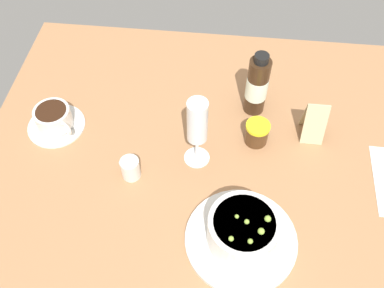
{
  "coord_description": "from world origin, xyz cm",
  "views": [
    {
      "loc": [
        1.66,
        -60.8,
        81.66
      ],
      "look_at": [
        -4.42,
        -4.64,
        6.77
      ],
      "focal_mm": 39.93,
      "sensor_mm": 36.0,
      "label": 1
    }
  ],
  "objects_px": {
    "wine_glass": "(197,125)",
    "menu_card": "(314,120)",
    "jam_jar": "(257,133)",
    "sauce_bottle_brown": "(257,86)",
    "creamer_jug": "(130,168)",
    "coffee_cup": "(54,119)",
    "porridge_bowl": "(242,232)"
  },
  "relations": [
    {
      "from": "jam_jar",
      "to": "coffee_cup",
      "type": "bearing_deg",
      "value": -178.99
    },
    {
      "from": "creamer_jug",
      "to": "jam_jar",
      "type": "bearing_deg",
      "value": 24.89
    },
    {
      "from": "jam_jar",
      "to": "sauce_bottle_brown",
      "type": "xyz_separation_m",
      "value": [
        -0.01,
        0.1,
        0.05
      ]
    },
    {
      "from": "coffee_cup",
      "to": "creamer_jug",
      "type": "height_order",
      "value": "same"
    },
    {
      "from": "porridge_bowl",
      "to": "menu_card",
      "type": "xyz_separation_m",
      "value": [
        0.16,
        0.3,
        0.01
      ]
    },
    {
      "from": "wine_glass",
      "to": "menu_card",
      "type": "relative_size",
      "value": 1.8
    },
    {
      "from": "wine_glass",
      "to": "sauce_bottle_brown",
      "type": "distance_m",
      "value": 0.22
    },
    {
      "from": "porridge_bowl",
      "to": "jam_jar",
      "type": "distance_m",
      "value": 0.27
    },
    {
      "from": "wine_glass",
      "to": "coffee_cup",
      "type": "bearing_deg",
      "value": 170.77
    },
    {
      "from": "creamer_jug",
      "to": "sauce_bottle_brown",
      "type": "relative_size",
      "value": 0.33
    },
    {
      "from": "jam_jar",
      "to": "sauce_bottle_brown",
      "type": "height_order",
      "value": "sauce_bottle_brown"
    },
    {
      "from": "coffee_cup",
      "to": "sauce_bottle_brown",
      "type": "distance_m",
      "value": 0.5
    },
    {
      "from": "jam_jar",
      "to": "menu_card",
      "type": "xyz_separation_m",
      "value": [
        0.13,
        0.03,
        0.02
      ]
    },
    {
      "from": "coffee_cup",
      "to": "sauce_bottle_brown",
      "type": "xyz_separation_m",
      "value": [
        0.48,
        0.11,
        0.05
      ]
    },
    {
      "from": "wine_glass",
      "to": "sauce_bottle_brown",
      "type": "height_order",
      "value": "wine_glass"
    },
    {
      "from": "wine_glass",
      "to": "jam_jar",
      "type": "height_order",
      "value": "wine_glass"
    },
    {
      "from": "porridge_bowl",
      "to": "coffee_cup",
      "type": "xyz_separation_m",
      "value": [
        -0.46,
        0.26,
        -0.01
      ]
    },
    {
      "from": "coffee_cup",
      "to": "menu_card",
      "type": "relative_size",
      "value": 1.34
    },
    {
      "from": "coffee_cup",
      "to": "jam_jar",
      "type": "relative_size",
      "value": 2.42
    },
    {
      "from": "sauce_bottle_brown",
      "to": "porridge_bowl",
      "type": "bearing_deg",
      "value": -92.76
    },
    {
      "from": "porridge_bowl",
      "to": "wine_glass",
      "type": "height_order",
      "value": "wine_glass"
    },
    {
      "from": "creamer_jug",
      "to": "menu_card",
      "type": "xyz_separation_m",
      "value": [
        0.41,
        0.16,
        0.02
      ]
    },
    {
      "from": "wine_glass",
      "to": "sauce_bottle_brown",
      "type": "xyz_separation_m",
      "value": [
        0.13,
        0.17,
        -0.04
      ]
    },
    {
      "from": "coffee_cup",
      "to": "jam_jar",
      "type": "bearing_deg",
      "value": 1.01
    },
    {
      "from": "coffee_cup",
      "to": "jam_jar",
      "type": "xyz_separation_m",
      "value": [
        0.49,
        0.01,
        0.0
      ]
    },
    {
      "from": "porridge_bowl",
      "to": "wine_glass",
      "type": "relative_size",
      "value": 1.22
    },
    {
      "from": "sauce_bottle_brown",
      "to": "menu_card",
      "type": "height_order",
      "value": "sauce_bottle_brown"
    },
    {
      "from": "creamer_jug",
      "to": "sauce_bottle_brown",
      "type": "xyz_separation_m",
      "value": [
        0.27,
        0.23,
        0.05
      ]
    },
    {
      "from": "creamer_jug",
      "to": "jam_jar",
      "type": "relative_size",
      "value": 1.0
    },
    {
      "from": "porridge_bowl",
      "to": "creamer_jug",
      "type": "relative_size",
      "value": 3.94
    },
    {
      "from": "creamer_jug",
      "to": "jam_jar",
      "type": "height_order",
      "value": "same"
    },
    {
      "from": "creamer_jug",
      "to": "wine_glass",
      "type": "height_order",
      "value": "wine_glass"
    }
  ]
}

